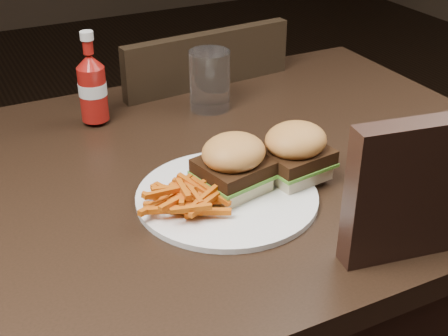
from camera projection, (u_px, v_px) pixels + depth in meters
name	position (u px, v px, depth m)	size (l,w,h in m)	color
dining_table	(191.00, 179.00, 1.05)	(1.20, 0.80, 0.04)	black
chair_far	(175.00, 176.00, 1.65)	(0.41, 0.41, 0.04)	black
plate	(227.00, 196.00, 0.95)	(0.28, 0.28, 0.01)	white
sandwich_half_a	(233.00, 182.00, 0.96)	(0.09, 0.08, 0.02)	beige
sandwich_half_b	(294.00, 169.00, 0.99)	(0.09, 0.08, 0.02)	beige
fries_pile	(188.00, 193.00, 0.91)	(0.11, 0.11, 0.04)	#B16E09
ketchup_bottle	(93.00, 94.00, 1.16)	(0.05, 0.05, 0.10)	#9C1611
tumbler	(210.00, 82.00, 1.23)	(0.08, 0.08, 0.13)	white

